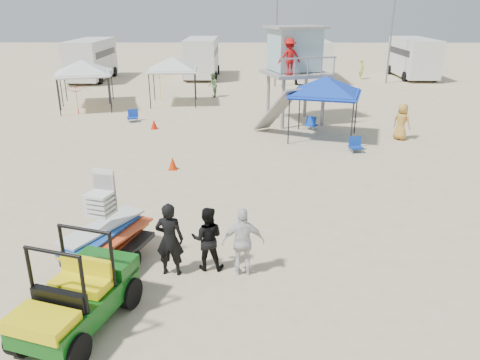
{
  "coord_description": "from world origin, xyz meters",
  "views": [
    {
      "loc": [
        0.6,
        -9.41,
        6.0
      ],
      "look_at": [
        0.5,
        3.0,
        1.3
      ],
      "focal_mm": 35.0,
      "sensor_mm": 36.0,
      "label": 1
    }
  ],
  "objects_px": {
    "surf_trailer": "(108,234)",
    "utility_cart": "(74,290)",
    "lifeguard_tower": "(295,53)",
    "canopy_blue": "(326,79)",
    "man_left": "(170,239)"
  },
  "relations": [
    {
      "from": "man_left",
      "to": "lifeguard_tower",
      "type": "bearing_deg",
      "value": -101.3
    },
    {
      "from": "surf_trailer",
      "to": "utility_cart",
      "type": "bearing_deg",
      "value": -90.09
    },
    {
      "from": "man_left",
      "to": "lifeguard_tower",
      "type": "relative_size",
      "value": 0.37
    },
    {
      "from": "surf_trailer",
      "to": "man_left",
      "type": "distance_m",
      "value": 1.55
    },
    {
      "from": "canopy_blue",
      "to": "surf_trailer",
      "type": "bearing_deg",
      "value": -120.95
    },
    {
      "from": "lifeguard_tower",
      "to": "canopy_blue",
      "type": "height_order",
      "value": "lifeguard_tower"
    },
    {
      "from": "lifeguard_tower",
      "to": "man_left",
      "type": "bearing_deg",
      "value": -105.8
    },
    {
      "from": "utility_cart",
      "to": "canopy_blue",
      "type": "distance_m",
      "value": 15.69
    },
    {
      "from": "surf_trailer",
      "to": "canopy_blue",
      "type": "height_order",
      "value": "canopy_blue"
    },
    {
      "from": "lifeguard_tower",
      "to": "utility_cart",
      "type": "bearing_deg",
      "value": -108.66
    },
    {
      "from": "man_left",
      "to": "lifeguard_tower",
      "type": "height_order",
      "value": "lifeguard_tower"
    },
    {
      "from": "man_left",
      "to": "canopy_blue",
      "type": "xyz_separation_m",
      "value": [
        5.44,
        11.9,
        1.87
      ]
    },
    {
      "from": "surf_trailer",
      "to": "man_left",
      "type": "bearing_deg",
      "value": -11.18
    },
    {
      "from": "utility_cart",
      "to": "lifeguard_tower",
      "type": "relative_size",
      "value": 0.58
    },
    {
      "from": "surf_trailer",
      "to": "canopy_blue",
      "type": "distance_m",
      "value": 13.65
    }
  ]
}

